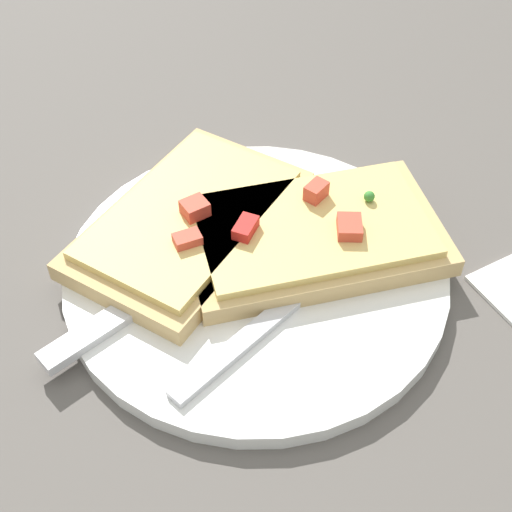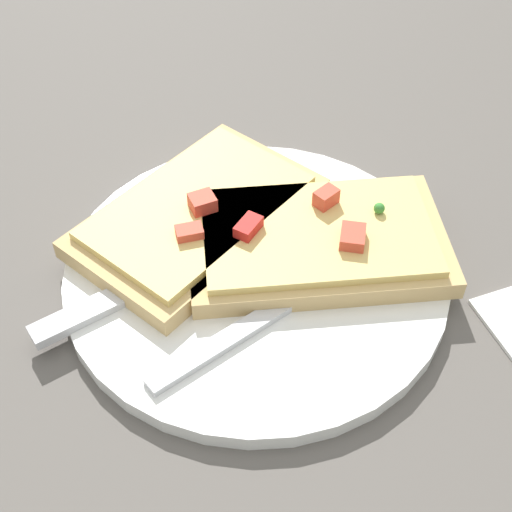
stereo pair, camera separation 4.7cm
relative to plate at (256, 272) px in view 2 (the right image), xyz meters
The scene contains 7 objects.
ground_plane 0.01m from the plate, ahead, with size 4.00×4.00×0.00m, color #56514C.
plate is the anchor object (origin of this frame).
fork 0.04m from the plate, 65.96° to the right, with size 0.20×0.08×0.01m.
knife 0.06m from the plate, 168.45° to the left, with size 0.22×0.07×0.01m.
pizza_slice_main 0.05m from the plate, ahead, with size 0.20×0.15×0.03m.
pizza_slice_corner 0.06m from the plate, 114.89° to the left, with size 0.20×0.18×0.03m.
crumb_scatter 0.05m from the plate, 106.38° to the left, with size 0.07×0.02×0.01m.
Camera 2 is at (-0.11, -0.30, 0.37)m, focal length 50.00 mm.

